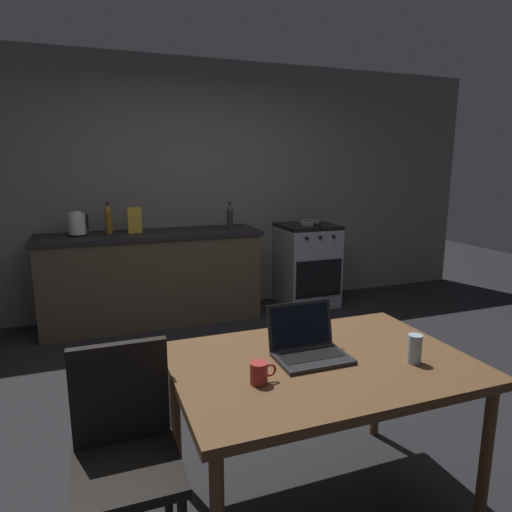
{
  "coord_description": "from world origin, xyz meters",
  "views": [
    {
      "loc": [
        -1.04,
        -2.51,
        1.58
      ],
      "look_at": [
        0.21,
        0.85,
        0.85
      ],
      "focal_mm": 31.45,
      "sensor_mm": 36.0,
      "label": 1
    }
  ],
  "objects": [
    {
      "name": "kitchen_counter",
      "position": [
        -0.5,
        1.96,
        0.46
      ],
      "size": [
        2.16,
        0.64,
        0.92
      ],
      "color": "#4C3D2D",
      "rests_on": "ground_plane"
    },
    {
      "name": "laptop",
      "position": [
        -0.17,
        -0.82,
        0.78
      ],
      "size": [
        0.32,
        0.27,
        0.22
      ],
      "rotation": [
        0.0,
        0.0,
        -0.15
      ],
      "color": "#232326",
      "rests_on": "dining_table"
    },
    {
      "name": "cereal_box",
      "position": [
        -0.64,
        1.98,
        1.05
      ],
      "size": [
        0.13,
        0.05,
        0.25
      ],
      "color": "gold",
      "rests_on": "kitchen_counter"
    },
    {
      "name": "frying_pan",
      "position": [
        1.25,
        1.93,
        0.94
      ],
      "size": [
        0.23,
        0.4,
        0.05
      ],
      "color": "gray",
      "rests_on": "stove_oven"
    },
    {
      "name": "coffee_mug",
      "position": [
        -0.46,
        -0.98,
        0.78
      ],
      "size": [
        0.11,
        0.07,
        0.09
      ],
      "color": "#9E2D28",
      "rests_on": "dining_table"
    },
    {
      "name": "ground_plane",
      "position": [
        0.0,
        0.0,
        0.0
      ],
      "size": [
        12.0,
        12.0,
        0.0
      ],
      "primitive_type": "plane",
      "color": "black"
    },
    {
      "name": "bottle",
      "position": [
        0.31,
        1.91,
        1.05
      ],
      "size": [
        0.07,
        0.07,
        0.28
      ],
      "color": "#2D2D33",
      "rests_on": "kitchen_counter"
    },
    {
      "name": "drinking_glass",
      "position": [
        0.24,
        -1.04,
        0.8
      ],
      "size": [
        0.06,
        0.06,
        0.13
      ],
      "color": "#99B7C6",
      "rests_on": "dining_table"
    },
    {
      "name": "stove_oven",
      "position": [
        1.23,
        1.96,
        0.46
      ],
      "size": [
        0.6,
        0.62,
        0.92
      ],
      "color": "gray",
      "rests_on": "ground_plane"
    },
    {
      "name": "dining_table",
      "position": [
        -0.13,
        -0.88,
        0.67
      ],
      "size": [
        1.3,
        0.9,
        0.73
      ],
      "color": "brown",
      "rests_on": "ground_plane"
    },
    {
      "name": "chair",
      "position": [
        -0.98,
        -0.88,
        0.52
      ],
      "size": [
        0.4,
        0.4,
        0.89
      ],
      "rotation": [
        0.0,
        0.0,
        -0.31
      ],
      "color": "black",
      "rests_on": "ground_plane"
    },
    {
      "name": "back_wall",
      "position": [
        0.3,
        2.31,
        1.33
      ],
      "size": [
        6.4,
        0.1,
        2.65
      ],
      "primitive_type": "cube",
      "color": "slate",
      "rests_on": "ground_plane"
    },
    {
      "name": "bottle_b",
      "position": [
        -0.88,
        2.04,
        1.06
      ],
      "size": [
        0.07,
        0.07,
        0.3
      ],
      "color": "#8C601E",
      "rests_on": "kitchen_counter"
    },
    {
      "name": "electric_kettle",
      "position": [
        -1.16,
        1.96,
        1.03
      ],
      "size": [
        0.18,
        0.16,
        0.23
      ],
      "color": "black",
      "rests_on": "kitchen_counter"
    }
  ]
}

